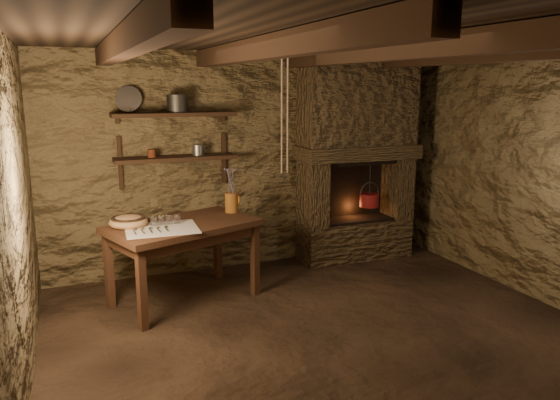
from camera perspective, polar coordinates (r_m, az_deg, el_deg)
name	(u,v)px	position (r m, az deg, el deg)	size (l,w,h in m)	color
floor	(326,334)	(4.72, 4.81, -13.81)	(4.50, 4.50, 0.00)	black
back_wall	(249,161)	(6.16, -3.29, 4.04)	(4.50, 0.04, 2.40)	brown
front_wall	(524,274)	(2.76, 24.16, -7.10)	(4.50, 0.04, 2.40)	brown
left_wall	(15,220)	(3.90, -25.96, -1.85)	(0.04, 4.00, 2.40)	brown
right_wall	(543,177)	(5.70, 25.77, 2.21)	(0.04, 4.00, 2.40)	brown
ceiling	(331,37)	(4.26, 5.40, 16.63)	(4.50, 4.00, 0.04)	black
beam_far_left	(125,44)	(3.82, -15.90, 15.42)	(0.14, 3.95, 0.16)	black
beam_mid_left	(269,48)	(4.06, -1.18, 15.64)	(0.14, 3.95, 0.16)	black
beam_mid_right	(388,51)	(4.50, 11.26, 15.06)	(0.14, 3.95, 0.16)	black
beam_far_right	(489,53)	(5.11, 21.03, 14.13)	(0.14, 3.95, 0.16)	black
shelf_lower	(176,158)	(5.78, -10.83, 4.32)	(1.25, 0.30, 0.04)	black
shelf_upper	(174,114)	(5.74, -11.01, 8.78)	(1.25, 0.30, 0.04)	black
hearth	(356,156)	(6.45, 8.00, 4.54)	(1.43, 0.51, 2.30)	#3A2D1D
work_table	(184,259)	(5.31, -10.00, -6.13)	(1.54, 1.19, 0.78)	#351F12
linen_cloth	(162,229)	(5.02, -12.25, -2.96)	(0.63, 0.51, 0.01)	white
pewter_cutlery_row	(162,228)	(5.00, -12.22, -2.91)	(0.53, 0.20, 0.01)	gray
drinking_glasses	(161,221)	(5.13, -12.28, -2.12)	(0.20, 0.06, 0.08)	white
stoneware_jug	(231,193)	(5.54, -5.09, 0.74)	(0.14, 0.13, 0.46)	#98581D
wooden_bowl	(128,222)	(5.18, -15.56, -2.24)	(0.35, 0.35, 0.12)	#A47647
iron_stockpot	(177,104)	(5.74, -10.68, 9.79)	(0.21, 0.21, 0.16)	#2E2C29
tin_pan	(128,99)	(5.77, -15.55, 10.11)	(0.27, 0.27, 0.04)	gray
small_kettle	(198,150)	(5.82, -8.57, 5.19)	(0.16, 0.12, 0.17)	gray
rusty_tin	(152,153)	(5.73, -13.27, 4.77)	(0.08, 0.08, 0.08)	#502110
red_pot	(369,199)	(6.58, 9.31, 0.09)	(0.28, 0.28, 0.54)	maroon
hanging_ropes	(285,111)	(5.23, 0.49, 9.25)	(0.08, 0.08, 1.20)	#CFB192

